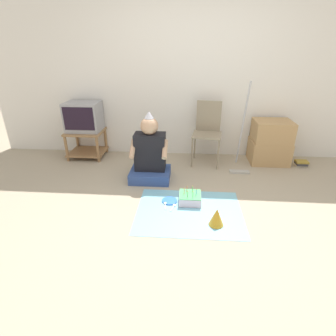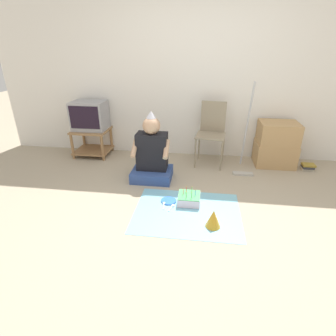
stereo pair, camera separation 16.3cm
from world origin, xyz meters
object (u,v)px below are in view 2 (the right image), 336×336
object	(u,v)px
folding_chair	(212,129)
cardboard_box_stack	(276,144)
dust_mop	(245,148)
party_hat_blue	(213,218)
birthday_cake	(189,199)
person_seated	(152,155)
tv	(90,116)
book_pile	(308,167)
paper_plate	(169,201)

from	to	relation	value
folding_chair	cardboard_box_stack	world-z (taller)	folding_chair
dust_mop	party_hat_blue	world-z (taller)	dust_mop
birthday_cake	folding_chair	bearing A→B (deg)	78.56
person_seated	party_hat_blue	distance (m)	1.30
tv	book_pile	xyz separation A→B (m)	(3.37, -0.17, -0.61)
book_pile	party_hat_blue	world-z (taller)	party_hat_blue
folding_chair	paper_plate	distance (m)	1.43
tv	dust_mop	bearing A→B (deg)	-9.06
tv	dust_mop	world-z (taller)	dust_mop
folding_chair	party_hat_blue	size ratio (longest dim) A/B	4.94
birthday_cake	dust_mop	bearing A→B (deg)	52.60
cardboard_box_stack	dust_mop	xyz separation A→B (m)	(-0.51, -0.35, 0.05)
book_pile	person_seated	size ratio (longest dim) A/B	0.19
cardboard_box_stack	dust_mop	distance (m)	0.62
tv	birthday_cake	size ratio (longest dim) A/B	2.07
cardboard_box_stack	person_seated	bearing A→B (deg)	-158.01
folding_chair	cardboard_box_stack	distance (m)	1.00
folding_chair	book_pile	size ratio (longest dim) A/B	5.24
cardboard_box_stack	book_pile	bearing A→B (deg)	-16.76
birthday_cake	party_hat_blue	bearing A→B (deg)	-57.35
birthday_cake	paper_plate	xyz separation A→B (m)	(-0.24, -0.00, -0.05)
dust_mop	paper_plate	distance (m)	1.39
tv	folding_chair	distance (m)	1.94
dust_mop	birthday_cake	bearing A→B (deg)	-127.40
cardboard_box_stack	book_pile	xyz separation A→B (m)	(0.46, -0.14, -0.28)
paper_plate	folding_chair	bearing A→B (deg)	68.47
dust_mop	birthday_cake	world-z (taller)	dust_mop
cardboard_box_stack	party_hat_blue	bearing A→B (deg)	-119.32
party_hat_blue	birthday_cake	bearing A→B (deg)	122.65
dust_mop	party_hat_blue	xyz separation A→B (m)	(-0.45, -1.35, -0.28)
person_seated	paper_plate	world-z (taller)	person_seated
person_seated	birthday_cake	world-z (taller)	person_seated
birthday_cake	person_seated	bearing A→B (deg)	133.01
party_hat_blue	folding_chair	bearing A→B (deg)	90.58
party_hat_blue	paper_plate	distance (m)	0.66
dust_mop	folding_chair	bearing A→B (deg)	147.68
cardboard_box_stack	dust_mop	world-z (taller)	dust_mop
folding_chair	party_hat_blue	distance (m)	1.70
birthday_cake	cardboard_box_stack	bearing A→B (deg)	46.53
tv	dust_mop	size ratio (longest dim) A/B	0.41
cardboard_box_stack	book_pile	world-z (taller)	cardboard_box_stack
dust_mop	person_seated	world-z (taller)	dust_mop
cardboard_box_stack	paper_plate	distance (m)	1.97
party_hat_blue	paper_plate	bearing A→B (deg)	140.73
paper_plate	party_hat_blue	bearing A→B (deg)	-39.27
tv	folding_chair	size ratio (longest dim) A/B	0.56
cardboard_box_stack	birthday_cake	size ratio (longest dim) A/B	2.61
person_seated	party_hat_blue	bearing A→B (deg)	-50.96
folding_chair	book_pile	xyz separation A→B (m)	(1.44, -0.08, -0.49)
tv	cardboard_box_stack	xyz separation A→B (m)	(2.90, -0.03, -0.34)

